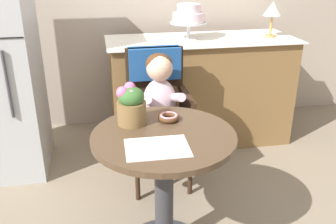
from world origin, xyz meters
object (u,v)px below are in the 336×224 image
(cafe_table, at_px, (164,171))
(donut_front, at_px, (169,117))
(tiered_cake_stand, at_px, (189,16))
(table_lamp, at_px, (273,10))
(flower_vase, at_px, (131,104))
(wicker_chair, at_px, (157,95))
(seated_child, at_px, (161,98))

(cafe_table, distance_m, donut_front, 0.28)
(tiered_cake_stand, bearing_deg, cafe_table, -108.48)
(tiered_cake_stand, xyz_separation_m, table_lamp, (0.70, -0.03, 0.03))
(donut_front, height_order, table_lamp, table_lamp)
(donut_front, height_order, flower_vase, flower_vase)
(cafe_table, distance_m, tiered_cake_stand, 1.49)
(wicker_chair, height_order, flower_vase, wicker_chair)
(donut_front, xyz_separation_m, flower_vase, (-0.20, -0.00, 0.09))
(wicker_chair, relative_size, seated_child, 1.31)
(wicker_chair, height_order, tiered_cake_stand, tiered_cake_stand)
(flower_vase, distance_m, table_lamp, 1.72)
(tiered_cake_stand, distance_m, table_lamp, 0.70)
(tiered_cake_stand, bearing_deg, flower_vase, -116.63)
(flower_vase, xyz_separation_m, tiered_cake_stand, (0.58, 1.15, 0.25))
(seated_child, distance_m, tiered_cake_stand, 0.88)
(seated_child, relative_size, tiered_cake_stand, 2.42)
(table_lamp, bearing_deg, flower_vase, -138.64)
(cafe_table, distance_m, flower_vase, 0.38)
(wicker_chair, bearing_deg, tiered_cake_stand, 58.83)
(flower_vase, bearing_deg, tiered_cake_stand, 63.37)
(seated_child, bearing_deg, tiered_cake_stand, 63.52)
(cafe_table, relative_size, donut_front, 6.36)
(wicker_chair, bearing_deg, flower_vase, -109.16)
(cafe_table, height_order, wicker_chair, wicker_chair)
(wicker_chair, bearing_deg, seated_child, -88.53)
(tiered_cake_stand, relative_size, table_lamp, 1.05)
(cafe_table, height_order, table_lamp, table_lamp)
(wicker_chair, xyz_separation_m, flower_vase, (-0.23, -0.61, 0.19))
(seated_child, xyz_separation_m, donut_front, (-0.03, -0.45, 0.06))
(cafe_table, bearing_deg, wicker_chair, 83.52)
(cafe_table, height_order, tiered_cake_stand, tiered_cake_stand)
(flower_vase, bearing_deg, cafe_table, -46.44)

